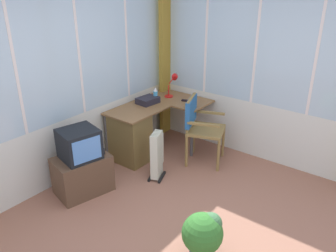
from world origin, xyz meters
The scene contains 13 objects.
ground centered at (0.00, 0.00, -0.03)m, with size 5.20×4.88×0.06m, color #97644F.
north_window_panel centered at (0.00, 1.97, 1.32)m, with size 4.20×0.07×2.65m.
east_window_panel centered at (2.13, 0.00, 1.32)m, with size 0.07×3.88×2.65m.
curtain_corner centered at (2.00, 1.84, 1.27)m, with size 0.22×0.07×2.55m, color #A4822D.
desk centered at (0.99, 1.61, 0.40)m, with size 1.41×0.97×0.73m.
desk_lamp centered at (1.86, 1.55, 0.96)m, with size 0.24×0.20×0.36m.
tv_remote centered at (1.78, 1.26, 0.74)m, with size 0.04×0.15×0.02m, color black.
spray_bottle centered at (1.50, 1.63, 0.83)m, with size 0.06×0.06×0.22m.
paper_tray centered at (1.37, 1.67, 0.77)m, with size 0.30×0.23×0.09m, color #26232E.
wooden_armchair centered at (1.48, 0.87, 0.61)m, with size 0.62×0.63×0.95m.
tv_on_stand centered at (-0.02, 1.54, 0.37)m, with size 0.73×0.58×0.83m.
space_heater centered at (0.79, 1.03, 0.33)m, with size 0.33×0.26×0.65m.
potted_plant centered at (-0.07, -0.22, 0.28)m, with size 0.39×0.39×0.49m.
Camera 1 is at (-2.31, -1.53, 2.51)m, focal length 37.63 mm.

